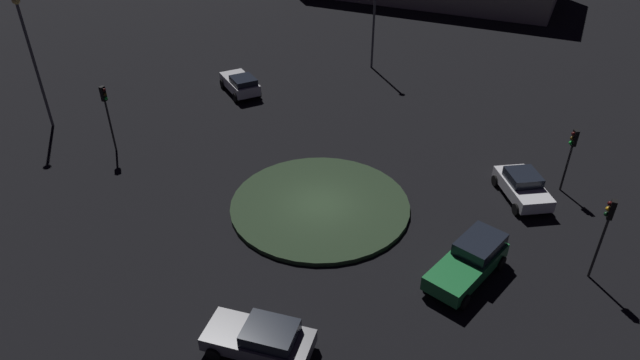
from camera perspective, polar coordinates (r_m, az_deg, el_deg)
ground_plane at (r=29.25m, az=-0.00°, el=-2.80°), size 115.11×115.11×0.00m
roundabout_island at (r=29.18m, az=-0.00°, el=-2.61°), size 9.49×9.49×0.24m
car_green at (r=25.54m, az=15.26°, el=-8.08°), size 4.84×3.72×1.58m
car_white at (r=31.49m, az=20.26°, el=-0.59°), size 2.69×4.10×1.47m
car_silver at (r=42.11m, az=-8.25°, el=9.88°), size 2.50×4.18×1.50m
car_grey at (r=21.82m, az=-6.09°, el=-16.02°), size 4.40×3.90×1.40m
traffic_light_southeast at (r=26.18m, az=27.54°, el=-4.05°), size 0.39×0.38×4.16m
traffic_light_northwest at (r=35.23m, az=-21.27°, el=7.16°), size 0.39×0.39×4.29m
traffic_light_east at (r=32.09m, az=24.60°, el=3.02°), size 0.38×0.34×3.72m
streetlamp_northwest at (r=39.46m, az=-27.82°, el=11.86°), size 0.47×0.47×8.56m
streetlamp_northeast at (r=45.36m, az=5.70°, el=17.81°), size 0.45×0.45×8.79m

